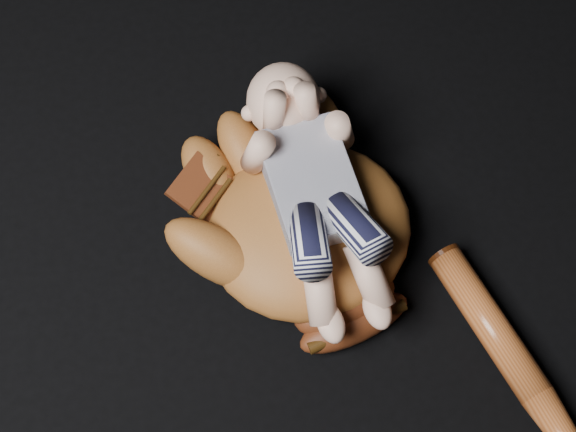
{
  "coord_description": "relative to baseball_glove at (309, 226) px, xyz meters",
  "views": [
    {
      "loc": [
        -0.07,
        -0.34,
        1.17
      ],
      "look_at": [
        -0.02,
        0.16,
        0.07
      ],
      "focal_mm": 55.0,
      "sensor_mm": 36.0,
      "label": 1
    }
  ],
  "objects": [
    {
      "name": "baseball_bat",
      "position": [
        0.29,
        -0.28,
        -0.04
      ],
      "size": [
        0.25,
        0.49,
        0.05
      ],
      "primitive_type": null,
      "rotation": [
        0.0,
        0.0,
        0.41
      ],
      "color": "#99481D",
      "rests_on": "ground"
    },
    {
      "name": "baseball_glove",
      "position": [
        0.0,
        0.0,
        0.0
      ],
      "size": [
        0.48,
        0.51,
        0.13
      ],
      "primitive_type": null,
      "rotation": [
        0.0,
        0.0,
        0.36
      ],
      "color": "brown",
      "rests_on": "ground"
    },
    {
      "name": "newborn_baby",
      "position": [
        0.01,
        0.01,
        0.06
      ],
      "size": [
        0.26,
        0.42,
        0.16
      ],
      "primitive_type": null,
      "rotation": [
        0.0,
        0.0,
        0.21
      ],
      "color": "#E5B094",
      "rests_on": "baseball_glove"
    }
  ]
}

